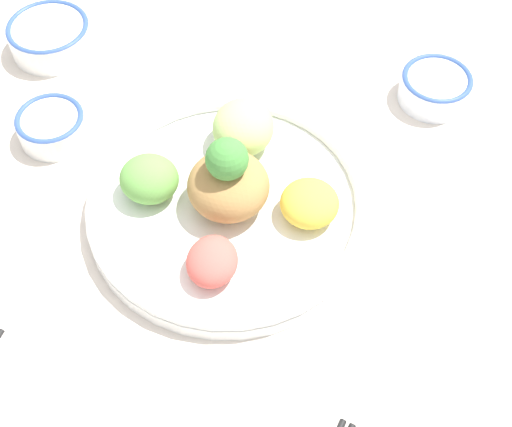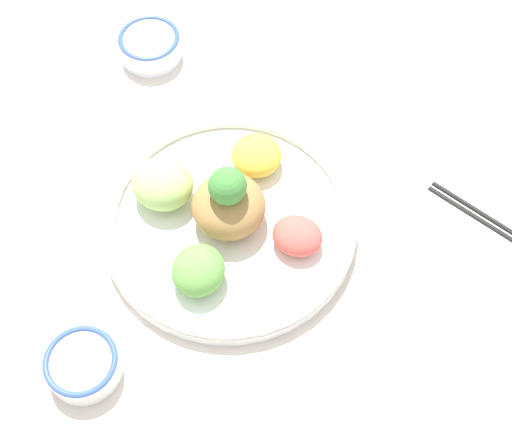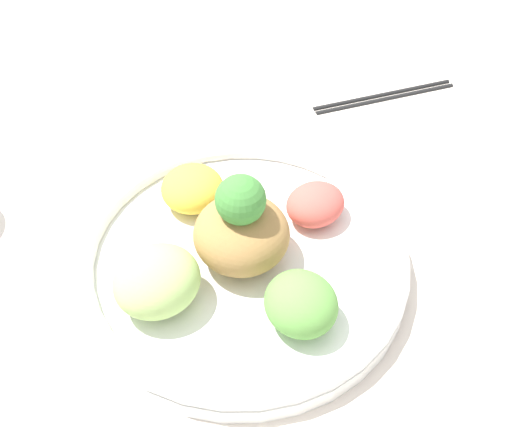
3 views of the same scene
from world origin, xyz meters
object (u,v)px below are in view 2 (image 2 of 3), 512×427
Objects in this scene: sauce_bowl_red at (83,365)px; chopsticks_pair_far at (498,226)px; salad_platter at (227,216)px; rice_bowl_blue at (150,45)px.

chopsticks_pair_far is at bearing -130.38° from sauce_bowl_red.
salad_platter is 0.36m from chopsticks_pair_far.
sauce_bowl_red is at bearing 79.42° from salad_platter.
sauce_bowl_red is at bearing 59.80° from chopsticks_pair_far.
salad_platter is 3.59× the size of rice_bowl_blue.
chopsticks_pair_far is at bearing 176.78° from rice_bowl_blue.
salad_platter is at bearing -100.58° from sauce_bowl_red.
sauce_bowl_red is 0.50m from rice_bowl_blue.
sauce_bowl_red is (0.05, 0.25, -0.00)m from salad_platter.
sauce_bowl_red is 0.42× the size of chopsticks_pair_far.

